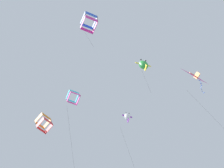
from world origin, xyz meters
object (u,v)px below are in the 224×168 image
kite_box_near_right (73,97)px  kite_fish_upper_right (127,117)px  kite_fish_low_drifter (143,65)px  kite_delta_mid_left (195,76)px  kite_box_near_left (44,123)px  kite_box_highest (89,22)px

kite_box_near_right → kite_fish_upper_right: kite_fish_upper_right is taller
kite_fish_upper_right → kite_fish_low_drifter: kite_fish_upper_right is taller
kite_fish_upper_right → kite_fish_low_drifter: size_ratio=1.79×
kite_box_near_right → kite_fish_low_drifter: kite_fish_low_drifter is taller
kite_delta_mid_left → kite_box_near_left: kite_delta_mid_left is taller
kite_box_near_right → kite_fish_low_drifter: bearing=137.8°
kite_fish_low_drifter → kite_box_highest: bearing=3.9°
kite_delta_mid_left → kite_fish_upper_right: (-4.65, 8.20, 1.60)m
kite_box_near_left → kite_fish_low_drifter: (8.22, -7.99, 1.77)m
kite_box_highest → kite_fish_low_drifter: bearing=175.2°
kite_box_near_right → kite_fish_upper_right: 9.43m
kite_box_near_left → kite_delta_mid_left: bearing=116.8°
kite_delta_mid_left → kite_box_highest: bearing=-13.7°
kite_fish_upper_right → kite_box_highest: bearing=51.3°
kite_box_highest → kite_box_near_left: 11.20m
kite_fish_upper_right → kite_fish_low_drifter: bearing=81.2°
kite_delta_mid_left → kite_fish_low_drifter: (-5.40, -0.28, -0.30)m
kite_delta_mid_left → kite_box_near_left: bearing=-47.9°
kite_box_highest → kite_fish_upper_right: bearing=-136.3°
kite_box_highest → kite_box_near_right: bearing=-96.9°
kite_box_near_right → kite_delta_mid_left: kite_delta_mid_left is taller
kite_box_near_left → kite_fish_upper_right: kite_fish_upper_right is taller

